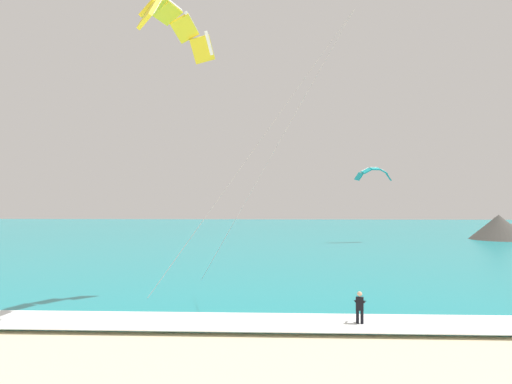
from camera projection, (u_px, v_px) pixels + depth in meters
sea at (305, 233)px, 78.90m from camera, size 200.00×120.00×0.20m
surf_foam at (395, 324)px, 19.97m from camera, size 200.00×3.17×0.04m
surfboard at (360, 328)px, 19.87m from camera, size 0.77×1.46×0.09m
kitesurfer at (360, 308)px, 19.90m from camera, size 0.60×0.60×1.69m
kite_primary at (174, 23)px, 23.70m from camera, size 10.58×6.49×15.23m
kite_distant at (374, 173)px, 60.08m from camera, size 5.25×2.13×1.93m
headland_right at (507, 229)px, 65.91m from camera, size 12.62×10.40×3.84m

